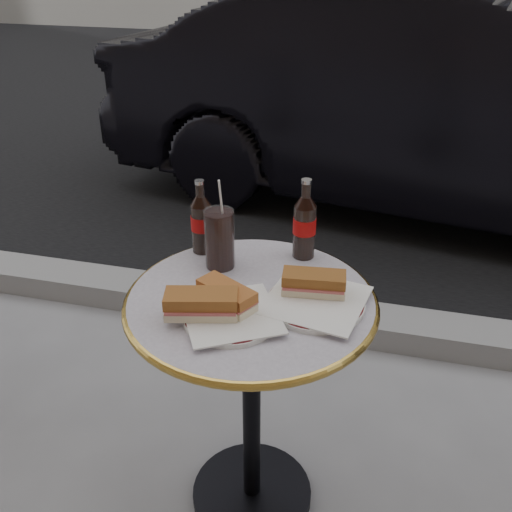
% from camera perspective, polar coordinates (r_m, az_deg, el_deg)
% --- Properties ---
extents(ground, '(80.00, 80.00, 0.00)m').
position_cam_1_polar(ground, '(1.90, -0.40, -22.84)').
color(ground, gray).
rests_on(ground, ground).
extents(asphalt_road, '(40.00, 8.00, 0.00)m').
position_cam_1_polar(asphalt_road, '(6.31, 11.54, 15.22)').
color(asphalt_road, black).
rests_on(asphalt_road, ground).
extents(curb, '(40.00, 0.20, 0.12)m').
position_cam_1_polar(curb, '(2.51, 4.81, -6.02)').
color(curb, gray).
rests_on(curb, ground).
extents(bistro_table, '(0.62, 0.62, 0.73)m').
position_cam_1_polar(bistro_table, '(1.62, -0.45, -14.93)').
color(bistro_table, '#BAB2C4').
rests_on(bistro_table, ground).
extents(plate_left, '(0.28, 0.28, 0.01)m').
position_cam_1_polar(plate_left, '(1.31, -2.50, -6.11)').
color(plate_left, white).
rests_on(plate_left, bistro_table).
extents(plate_right, '(0.30, 0.30, 0.01)m').
position_cam_1_polar(plate_right, '(1.37, 5.95, -4.71)').
color(plate_right, white).
rests_on(plate_right, bistro_table).
extents(sandwich_left_a, '(0.18, 0.11, 0.06)m').
position_cam_1_polar(sandwich_left_a, '(1.30, -5.47, -4.94)').
color(sandwich_left_a, '#935525').
rests_on(sandwich_left_a, plate_left).
extents(sandwich_left_b, '(0.16, 0.13, 0.05)m').
position_cam_1_polar(sandwich_left_b, '(1.33, -2.94, -4.07)').
color(sandwich_left_b, '#A55C2A').
rests_on(sandwich_left_b, plate_left).
extents(sandwich_right, '(0.16, 0.09, 0.05)m').
position_cam_1_polar(sandwich_right, '(1.38, 5.79, -2.82)').
color(sandwich_right, brown).
rests_on(sandwich_right, plate_right).
extents(cola_bottle_left, '(0.06, 0.06, 0.21)m').
position_cam_1_polar(cola_bottle_left, '(1.55, -5.50, 3.95)').
color(cola_bottle_left, black).
rests_on(cola_bottle_left, bistro_table).
extents(cola_bottle_right, '(0.08, 0.08, 0.23)m').
position_cam_1_polar(cola_bottle_right, '(1.52, 4.90, 3.73)').
color(cola_bottle_right, black).
rests_on(cola_bottle_right, bistro_table).
extents(cola_glass, '(0.10, 0.10, 0.16)m').
position_cam_1_polar(cola_glass, '(1.48, -3.67, 1.74)').
color(cola_glass, black).
rests_on(cola_glass, bistro_table).
extents(parked_car, '(2.04, 4.18, 1.32)m').
position_cam_1_polar(parked_car, '(3.62, 18.62, 14.58)').
color(parked_car, black).
rests_on(parked_car, ground).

